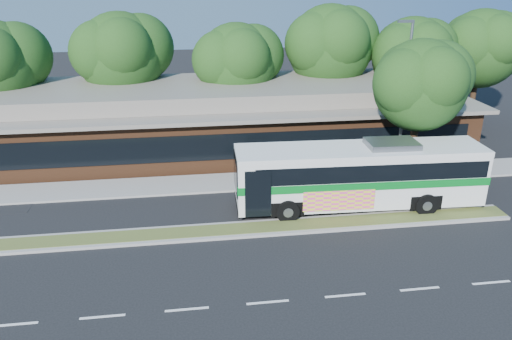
% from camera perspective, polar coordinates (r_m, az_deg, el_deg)
% --- Properties ---
extents(ground, '(120.00, 120.00, 0.00)m').
position_cam_1_polar(ground, '(23.42, -0.64, -7.62)').
color(ground, black).
rests_on(ground, ground).
extents(median_strip, '(26.00, 1.10, 0.15)m').
position_cam_1_polar(median_strip, '(23.91, -0.83, -6.76)').
color(median_strip, '#404B20').
rests_on(median_strip, ground).
extents(sidewalk, '(44.00, 2.60, 0.12)m').
position_cam_1_polar(sidewalk, '(29.10, -2.28, -1.36)').
color(sidewalk, gray).
rests_on(sidewalk, ground).
extents(plaza_building, '(33.20, 11.20, 4.45)m').
position_cam_1_polar(plaza_building, '(34.61, -3.47, 6.07)').
color(plaza_building, '#59321C').
rests_on(plaza_building, ground).
extents(lamp_post, '(0.93, 0.18, 9.07)m').
position_cam_1_polar(lamp_post, '(29.66, 16.56, 8.06)').
color(lamp_post, slate).
rests_on(lamp_post, ground).
extents(tree_bg_a, '(6.47, 5.80, 8.63)m').
position_cam_1_polar(tree_bg_a, '(37.76, -26.98, 10.94)').
color(tree_bg_a, black).
rests_on(tree_bg_a, ground).
extents(tree_bg_b, '(6.69, 6.00, 9.00)m').
position_cam_1_polar(tree_bg_b, '(36.98, -14.50, 12.83)').
color(tree_bg_b, black).
rests_on(tree_bg_b, ground).
extents(tree_bg_c, '(6.24, 5.60, 8.26)m').
position_cam_1_polar(tree_bg_c, '(36.08, -1.61, 12.39)').
color(tree_bg_c, black).
rests_on(tree_bg_c, ground).
extents(tree_bg_d, '(6.91, 6.20, 9.37)m').
position_cam_1_polar(tree_bg_d, '(38.35, 9.03, 13.95)').
color(tree_bg_d, black).
rests_on(tree_bg_d, ground).
extents(tree_bg_e, '(6.47, 5.80, 8.50)m').
position_cam_1_polar(tree_bg_e, '(39.67, 17.88, 12.46)').
color(tree_bg_e, black).
rests_on(tree_bg_e, ground).
extents(tree_bg_f, '(6.69, 6.00, 8.92)m').
position_cam_1_polar(tree_bg_f, '(43.39, 24.73, 12.70)').
color(tree_bg_f, black).
rests_on(tree_bg_f, ground).
extents(transit_bus, '(12.78, 3.31, 3.56)m').
position_cam_1_polar(transit_bus, '(26.01, 11.85, -0.15)').
color(transit_bus, silver).
rests_on(transit_bus, ground).
extents(sidewalk_tree, '(5.65, 5.07, 8.20)m').
position_cam_1_polar(sidewalk_tree, '(29.35, 18.82, 9.43)').
color(sidewalk_tree, black).
rests_on(sidewalk_tree, ground).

